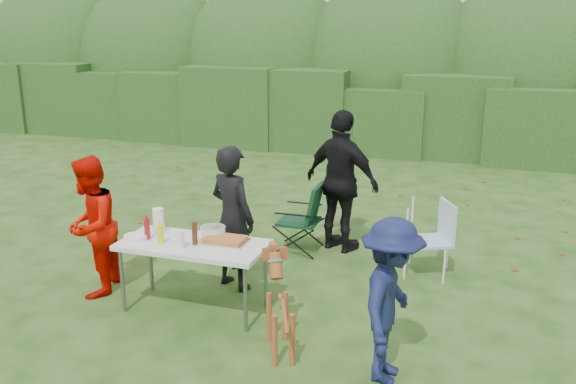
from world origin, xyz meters
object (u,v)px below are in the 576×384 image
(folding_table, at_px, (193,248))
(lawn_chair, at_px, (428,238))
(person_black_puffy, at_px, (342,182))
(person_red_jacket, at_px, (91,227))
(paper_towel_roll, at_px, (159,220))
(ketchup_bottle, at_px, (147,229))
(child, at_px, (391,301))
(camping_chair, at_px, (299,217))
(mustard_bottle, at_px, (161,235))
(beer_bottle, at_px, (195,233))
(person_cook, at_px, (232,218))
(dog, at_px, (280,310))

(folding_table, xyz_separation_m, lawn_chair, (2.19, 1.70, -0.24))
(person_black_puffy, bearing_deg, person_red_jacket, 65.59)
(paper_towel_roll, bearing_deg, person_black_puffy, 52.15)
(ketchup_bottle, bearing_deg, paper_towel_roll, 89.19)
(person_red_jacket, bearing_deg, paper_towel_roll, 86.06)
(folding_table, bearing_deg, child, -16.70)
(person_black_puffy, height_order, child, person_black_puffy)
(camping_chair, bearing_deg, mustard_bottle, 67.75)
(child, relative_size, paper_towel_roll, 5.45)
(camping_chair, height_order, mustard_bottle, mustard_bottle)
(lawn_chair, relative_size, paper_towel_roll, 3.42)
(folding_table, height_order, beer_bottle, beer_bottle)
(person_red_jacket, xyz_separation_m, beer_bottle, (1.28, -0.07, 0.09))
(person_red_jacket, height_order, person_black_puffy, person_black_puffy)
(lawn_chair, bearing_deg, beer_bottle, 12.66)
(child, distance_m, ketchup_bottle, 2.67)
(mustard_bottle, bearing_deg, beer_bottle, 15.98)
(person_black_puffy, bearing_deg, paper_towel_roll, 74.76)
(person_red_jacket, height_order, beer_bottle, person_red_jacket)
(child, bearing_deg, person_black_puffy, 24.48)
(child, bearing_deg, folding_table, 76.67)
(folding_table, relative_size, lawn_chair, 1.69)
(person_cook, height_order, person_red_jacket, person_cook)
(dog, bearing_deg, person_black_puffy, -24.18)
(person_black_puffy, xyz_separation_m, mustard_bottle, (-1.33, -2.28, -0.08))
(person_cook, bearing_deg, person_black_puffy, -97.35)
(person_black_puffy, xyz_separation_m, ketchup_bottle, (-1.53, -2.20, -0.07))
(person_red_jacket, distance_m, mustard_bottle, 0.96)
(person_cook, distance_m, ketchup_bottle, 0.96)
(person_cook, height_order, lawn_chair, person_cook)
(folding_table, relative_size, mustard_bottle, 7.50)
(person_red_jacket, relative_size, paper_towel_roll, 5.92)
(mustard_bottle, height_order, paper_towel_roll, paper_towel_roll)
(person_cook, xyz_separation_m, camping_chair, (0.37, 1.28, -0.36))
(person_cook, relative_size, child, 1.15)
(lawn_chair, distance_m, paper_towel_roll, 3.11)
(person_black_puffy, height_order, lawn_chair, person_black_puffy)
(dog, relative_size, mustard_bottle, 4.44)
(person_cook, distance_m, lawn_chair, 2.32)
(ketchup_bottle, bearing_deg, child, -12.70)
(beer_bottle, bearing_deg, lawn_chair, 38.90)
(folding_table, bearing_deg, beer_bottle, -39.94)
(dog, height_order, paper_towel_roll, paper_towel_roll)
(beer_bottle, xyz_separation_m, paper_towel_roll, (-0.53, 0.22, 0.01))
(mustard_bottle, bearing_deg, ketchup_bottle, 157.57)
(person_black_puffy, distance_m, child, 2.99)
(person_red_jacket, bearing_deg, child, 63.22)
(ketchup_bottle, xyz_separation_m, beer_bottle, (0.54, 0.01, 0.01))
(ketchup_bottle, relative_size, beer_bottle, 0.92)
(dog, xyz_separation_m, paper_towel_roll, (-1.61, 0.72, 0.45))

